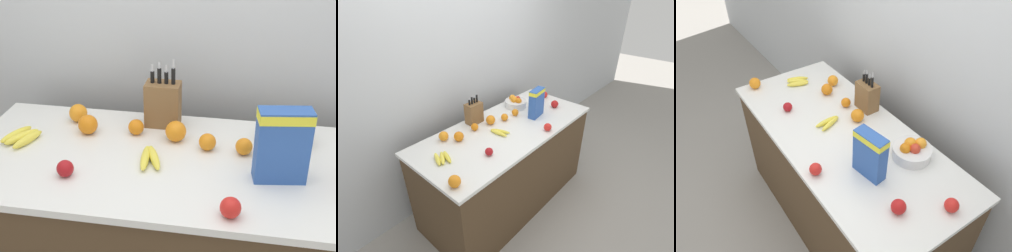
# 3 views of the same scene
# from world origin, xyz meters

# --- Properties ---
(wall_back) EXTENTS (9.00, 0.06, 2.60)m
(wall_back) POSITION_xyz_m (0.00, 0.61, 1.30)
(wall_back) COLOR silver
(wall_back) RESTS_ON ground_plane
(counter) EXTENTS (1.81, 0.79, 0.91)m
(counter) POSITION_xyz_m (0.00, 0.00, 0.46)
(counter) COLOR #4C3823
(counter) RESTS_ON ground_plane
(knife_block) EXTENTS (0.15, 0.10, 0.31)m
(knife_block) POSITION_xyz_m (-0.13, 0.29, 1.02)
(knife_block) COLOR brown
(knife_block) RESTS_ON counter
(cereal_box) EXTENTS (0.20, 0.11, 0.29)m
(cereal_box) POSITION_xyz_m (0.37, -0.07, 1.07)
(cereal_box) COLOR #2D56A8
(cereal_box) RESTS_ON counter
(fruit_bowl) EXTENTS (0.23, 0.23, 0.12)m
(fruit_bowl) POSITION_xyz_m (0.40, 0.22, 0.96)
(fruit_bowl) COLOR silver
(fruit_bowl) RESTS_ON counter
(banana_bunch_left) EXTENTS (0.11, 0.19, 0.03)m
(banana_bunch_left) POSITION_xyz_m (-0.13, -0.03, 0.93)
(banana_bunch_left) COLOR yellow
(banana_bunch_left) RESTS_ON counter
(banana_bunch_right) EXTENTS (0.16, 0.20, 0.04)m
(banana_bunch_right) POSITION_xyz_m (-0.70, 0.04, 0.93)
(banana_bunch_right) COLOR yellow
(banana_bunch_right) RESTS_ON counter
(apple_rightmost) EXTENTS (0.06, 0.06, 0.06)m
(apple_rightmost) POSITION_xyz_m (-0.42, -0.18, 0.95)
(apple_rightmost) COLOR #A31419
(apple_rightmost) RESTS_ON counter
(apple_by_knife_block) EXTENTS (0.07, 0.07, 0.07)m
(apple_by_knife_block) POSITION_xyz_m (0.21, -0.32, 0.95)
(apple_by_knife_block) COLOR red
(apple_by_knife_block) RESTS_ON counter
(orange_mid_left) EXTENTS (0.07, 0.07, 0.07)m
(orange_mid_left) POSITION_xyz_m (0.09, 0.10, 0.95)
(orange_mid_left) COLOR orange
(orange_mid_left) RESTS_ON counter
(orange_mid_right) EXTENTS (0.08, 0.08, 0.08)m
(orange_mid_right) POSITION_xyz_m (-0.52, 0.26, 0.95)
(orange_mid_right) COLOR orange
(orange_mid_right) RESTS_ON counter
(orange_front_right) EXTENTS (0.09, 0.09, 0.09)m
(orange_front_right) POSITION_xyz_m (-0.05, 0.16, 0.96)
(orange_front_right) COLOR orange
(orange_front_right) RESTS_ON counter
(orange_front_left) EXTENTS (0.07, 0.07, 0.07)m
(orange_front_left) POSITION_xyz_m (-0.23, 0.18, 0.95)
(orange_front_left) COLOR orange
(orange_front_left) RESTS_ON counter
(orange_front_center) EXTENTS (0.07, 0.07, 0.07)m
(orange_front_center) POSITION_xyz_m (0.24, 0.09, 0.95)
(orange_front_center) COLOR orange
(orange_front_center) RESTS_ON counter
(orange_by_cereal) EXTENTS (0.09, 0.09, 0.09)m
(orange_by_cereal) POSITION_xyz_m (-0.44, 0.15, 0.96)
(orange_by_cereal) COLOR orange
(orange_by_cereal) RESTS_ON counter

